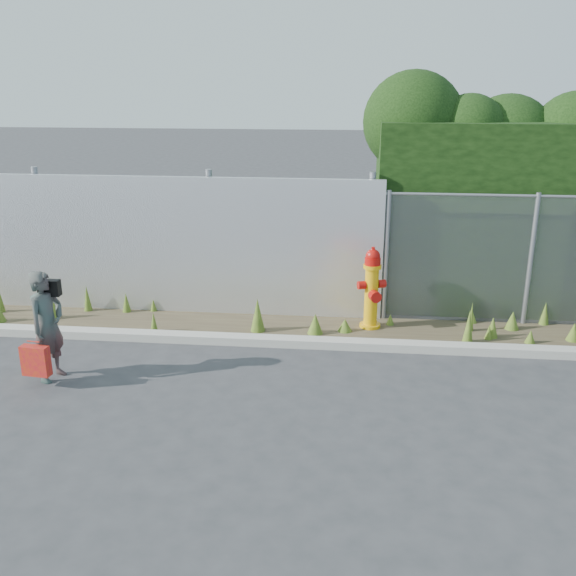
# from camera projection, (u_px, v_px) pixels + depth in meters

# --- Properties ---
(ground) EXTENTS (80.00, 80.00, 0.00)m
(ground) POSITION_uv_depth(u_px,v_px,m) (301.00, 409.00, 7.42)
(ground) COLOR #343436
(ground) RESTS_ON ground
(curb) EXTENTS (16.00, 0.22, 0.12)m
(curb) POSITION_uv_depth(u_px,v_px,m) (312.00, 343.00, 9.10)
(curb) COLOR #A8A497
(curb) RESTS_ON ground
(weed_strip) EXTENTS (16.00, 1.30, 0.52)m
(weed_strip) POSITION_uv_depth(u_px,v_px,m) (293.00, 323.00, 9.71)
(weed_strip) COLOR #473B28
(weed_strip) RESTS_ON ground
(corrugated_fence) EXTENTS (8.50, 0.21, 2.30)m
(corrugated_fence) POSITION_uv_depth(u_px,v_px,m) (115.00, 244.00, 10.23)
(corrugated_fence) COLOR silver
(corrugated_fence) RESTS_ON ground
(fire_hydrant) EXTENTS (0.43, 0.38, 1.28)m
(fire_hydrant) POSITION_uv_depth(u_px,v_px,m) (371.00, 290.00, 9.59)
(fire_hydrant) COLOR #E5A60C
(fire_hydrant) RESTS_ON ground
(woman) EXTENTS (0.47, 0.59, 1.42)m
(woman) POSITION_uv_depth(u_px,v_px,m) (47.00, 326.00, 7.96)
(woman) COLOR #10665B
(woman) RESTS_ON ground
(red_tote_bag) EXTENTS (0.34, 0.13, 0.45)m
(red_tote_bag) POSITION_uv_depth(u_px,v_px,m) (36.00, 361.00, 7.81)
(red_tote_bag) COLOR #B50A26
(black_shoulder_bag) EXTENTS (0.27, 0.11, 0.20)m
(black_shoulder_bag) POSITION_uv_depth(u_px,v_px,m) (49.00, 288.00, 7.90)
(black_shoulder_bag) COLOR black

